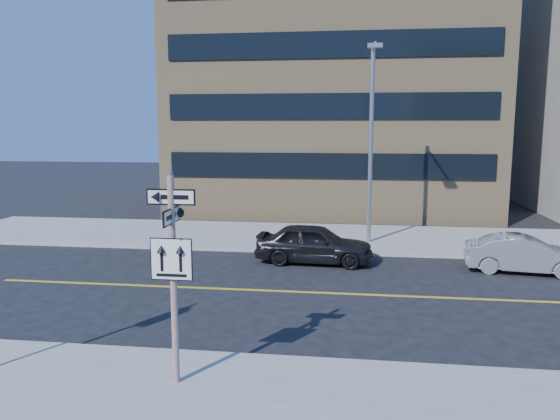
# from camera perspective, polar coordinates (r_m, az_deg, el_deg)

# --- Properties ---
(ground) EXTENTS (120.00, 120.00, 0.00)m
(ground) POSITION_cam_1_polar(r_m,az_deg,el_deg) (13.46, -7.30, -13.26)
(ground) COLOR black
(ground) RESTS_ON ground
(sign_pole) EXTENTS (0.92, 0.92, 4.06)m
(sign_pole) POSITION_cam_1_polar(r_m,az_deg,el_deg) (10.41, -11.13, -5.86)
(sign_pole) COLOR beige
(sign_pole) RESTS_ON near_sidewalk
(parked_car_a) EXTENTS (1.97, 4.38, 1.46)m
(parked_car_a) POSITION_cam_1_polar(r_m,az_deg,el_deg) (20.21, 3.58, -3.51)
(parked_car_a) COLOR black
(parked_car_a) RESTS_ON ground
(parked_car_b) EXTENTS (1.89, 4.07, 1.29)m
(parked_car_b) POSITION_cam_1_polar(r_m,az_deg,el_deg) (20.66, 24.18, -4.25)
(parked_car_b) COLOR gray
(parked_car_b) RESTS_ON ground
(streetlight_a) EXTENTS (0.55, 2.25, 8.00)m
(streetlight_a) POSITION_cam_1_polar(r_m,az_deg,el_deg) (22.80, 9.52, 7.99)
(streetlight_a) COLOR gray
(streetlight_a) RESTS_ON far_sidewalk
(building_brick) EXTENTS (18.00, 18.00, 18.00)m
(building_brick) POSITION_cam_1_polar(r_m,az_deg,el_deg) (37.27, 5.82, 14.89)
(building_brick) COLOR tan
(building_brick) RESTS_ON ground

